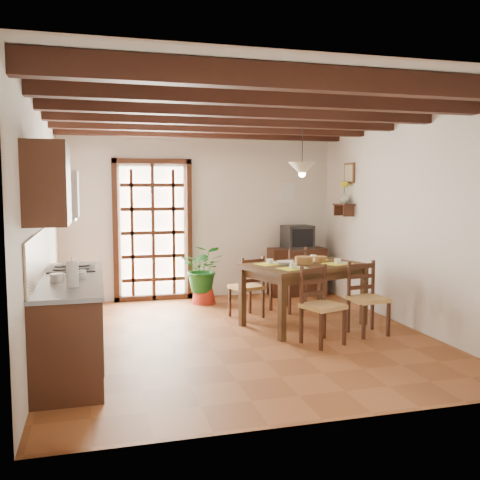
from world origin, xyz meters
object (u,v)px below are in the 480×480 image
object	(u,v)px
chair_near_right	(367,312)
sideboard	(297,272)
chair_far_left	(247,298)
chair_near_left	(322,320)
kitchen_counter	(71,321)
crt_tv	(297,237)
pendant_lamp	(302,168)
chair_far_right	(289,291)
potted_plant	(204,267)
dining_table	(304,272)

from	to	relation	value
chair_near_right	sideboard	bearing A→B (deg)	82.89
chair_near_right	chair_far_left	world-z (taller)	chair_near_right
chair_near_left	kitchen_counter	bearing A→B (deg)	162.02
sideboard	crt_tv	distance (m)	0.59
pendant_lamp	kitchen_counter	bearing A→B (deg)	-160.88
sideboard	crt_tv	bearing A→B (deg)	-87.46
kitchen_counter	crt_tv	distance (m)	4.56
chair_near_left	crt_tv	bearing A→B (deg)	55.55
chair_far_right	sideboard	world-z (taller)	chair_far_right
chair_far_left	chair_near_right	bearing A→B (deg)	117.12
kitchen_counter	potted_plant	size ratio (longest dim) A/B	1.16
kitchen_counter	pendant_lamp	world-z (taller)	pendant_lamp
chair_near_left	potted_plant	bearing A→B (deg)	90.46
dining_table	sideboard	size ratio (longest dim) A/B	1.85
dining_table	chair_far_left	world-z (taller)	chair_far_left
crt_tv	chair_near_right	bearing A→B (deg)	-95.10
chair_near_right	sideboard	xyz separation A→B (m)	(0.04, 2.53, 0.12)
dining_table	chair_far_right	world-z (taller)	chair_far_right
kitchen_counter	crt_tv	xyz separation A→B (m)	(3.55, 2.82, 0.52)
kitchen_counter	sideboard	distance (m)	4.54
chair_far_left	sideboard	size ratio (longest dim) A/B	0.93
chair_near_right	chair_far_left	size ratio (longest dim) A/B	1.03
chair_far_right	potted_plant	world-z (taller)	potted_plant
chair_near_left	potted_plant	distance (m)	2.71
chair_far_right	pendant_lamp	xyz separation A→B (m)	(-0.11, -0.75, 1.78)
crt_tv	chair_far_right	bearing A→B (deg)	-120.99
dining_table	sideboard	world-z (taller)	dining_table
sideboard	chair_far_right	bearing A→B (deg)	-114.22
chair_near_right	chair_near_left	bearing A→B (deg)	-167.57
potted_plant	sideboard	bearing A→B (deg)	8.10
kitchen_counter	chair_near_left	bearing A→B (deg)	1.05
crt_tv	sideboard	bearing A→B (deg)	85.90
kitchen_counter	chair_near_right	world-z (taller)	kitchen_counter
kitchen_counter	chair_near_right	distance (m)	3.52
chair_near_right	chair_far_left	bearing A→B (deg)	128.57
potted_plant	chair_near_right	bearing A→B (deg)	-54.84
chair_far_left	potted_plant	world-z (taller)	potted_plant
sideboard	dining_table	bearing A→B (deg)	-106.21
dining_table	chair_far_left	bearing A→B (deg)	116.02
chair_near_left	crt_tv	world-z (taller)	crt_tv
kitchen_counter	sideboard	xyz separation A→B (m)	(3.55, 2.83, -0.07)
dining_table	chair_far_left	xyz separation A→B (m)	(-0.61, 0.61, -0.44)
pendant_lamp	potted_plant	bearing A→B (deg)	122.52
chair_far_right	pendant_lamp	distance (m)	1.94
dining_table	pendant_lamp	bearing A→B (deg)	71.42
chair_near_left	chair_far_left	bearing A→B (deg)	89.55
chair_near_right	chair_far_left	distance (m)	1.72
chair_near_right	crt_tv	world-z (taller)	crt_tv
dining_table	chair_far_left	size ratio (longest dim) A/B	2.00
sideboard	potted_plant	bearing A→B (deg)	-169.35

